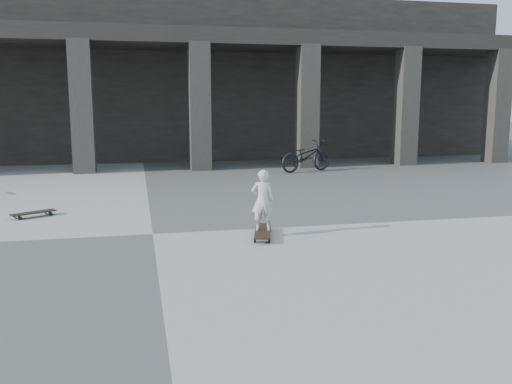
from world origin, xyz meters
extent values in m
plane|color=#4A4B48|center=(0.00, 0.00, 0.00)|extent=(90.00, 90.00, 0.00)
cube|color=black|center=(0.00, 14.00, 3.00)|extent=(28.00, 6.00, 6.00)
cube|color=black|center=(0.00, 9.60, 4.20)|extent=(28.00, 2.80, 0.50)
cube|color=#2F2C27|center=(-1.79, 8.50, 2.00)|extent=(0.65, 0.65, 4.00)
cube|color=#2F2C27|center=(1.79, 8.50, 2.00)|extent=(0.65, 0.65, 4.00)
cube|color=#2F2C27|center=(5.36, 8.50, 2.00)|extent=(0.65, 0.65, 4.00)
cube|color=#2F2C27|center=(8.93, 8.50, 2.00)|extent=(0.65, 0.65, 4.00)
cube|color=#2F2C27|center=(12.50, 8.50, 2.00)|extent=(0.65, 0.65, 4.00)
cube|color=black|center=(1.73, -0.57, 0.09)|extent=(0.50, 1.08, 0.02)
cube|color=#B2B2B7|center=(1.82, -0.21, 0.05)|extent=(0.23, 0.11, 0.03)
cube|color=#B2B2B7|center=(1.63, -0.93, 0.05)|extent=(0.23, 0.11, 0.03)
cylinder|color=black|center=(1.71, -0.18, 0.04)|extent=(0.05, 0.08, 0.08)
cylinder|color=black|center=(1.93, -0.24, 0.04)|extent=(0.05, 0.08, 0.08)
cylinder|color=black|center=(1.53, -0.90, 0.04)|extent=(0.05, 0.08, 0.08)
cylinder|color=black|center=(1.74, -0.95, 0.04)|extent=(0.05, 0.08, 0.08)
cube|color=black|center=(-2.15, 1.84, 0.09)|extent=(0.81, 0.61, 0.02)
cube|color=#B2B2B7|center=(-1.91, 1.99, 0.05)|extent=(0.14, 0.18, 0.03)
cube|color=#B2B2B7|center=(-2.40, 1.69, 0.05)|extent=(0.14, 0.18, 0.03)
cylinder|color=black|center=(-1.96, 2.07, 0.04)|extent=(0.08, 0.06, 0.07)
cylinder|color=black|center=(-1.86, 1.91, 0.04)|extent=(0.08, 0.06, 0.07)
cylinder|color=black|center=(-2.44, 1.77, 0.04)|extent=(0.08, 0.06, 0.07)
cylinder|color=black|center=(-2.35, 1.61, 0.04)|extent=(0.08, 0.06, 0.07)
imported|color=#BAB3A8|center=(1.73, -0.57, 0.60)|extent=(0.40, 0.31, 0.98)
imported|color=black|center=(4.95, 7.30, 0.49)|extent=(1.97, 1.26, 0.98)
camera|label=1|loc=(-0.20, -8.82, 2.13)|focal=38.00mm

